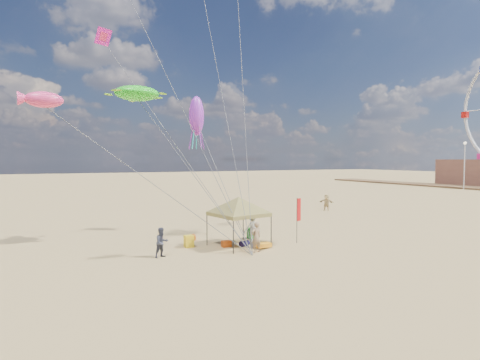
{
  "coord_description": "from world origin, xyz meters",
  "views": [
    {
      "loc": [
        -10.61,
        -18.19,
        5.24
      ],
      "look_at": [
        0.0,
        3.0,
        4.0
      ],
      "focal_mm": 29.81,
      "sensor_mm": 36.0,
      "label": 1
    }
  ],
  "objects_px": {
    "beach_cart": "(263,245)",
    "person_far_c": "(326,202)",
    "feather_flag": "(298,212)",
    "cooler_blue": "(253,231)",
    "person_near_c": "(252,227)",
    "canopy_tent": "(239,199)",
    "lamp_north": "(465,158)",
    "cooler_red": "(226,244)",
    "person_near_b": "(162,242)",
    "chair_green": "(252,233)",
    "person_near_a": "(256,237)",
    "chair_yellow": "(189,241)"
  },
  "relations": [
    {
      "from": "beach_cart",
      "to": "person_far_c",
      "type": "xyz_separation_m",
      "value": [
        14.32,
        12.01,
        0.65
      ]
    },
    {
      "from": "feather_flag",
      "to": "cooler_blue",
      "type": "bearing_deg",
      "value": 105.78
    },
    {
      "from": "person_far_c",
      "to": "beach_cart",
      "type": "bearing_deg",
      "value": -91.32
    },
    {
      "from": "person_near_c",
      "to": "canopy_tent",
      "type": "bearing_deg",
      "value": 28.25
    },
    {
      "from": "lamp_north",
      "to": "cooler_blue",
      "type": "bearing_deg",
      "value": -159.32
    },
    {
      "from": "feather_flag",
      "to": "cooler_red",
      "type": "bearing_deg",
      "value": 168.94
    },
    {
      "from": "cooler_blue",
      "to": "person_near_c",
      "type": "height_order",
      "value": "person_near_c"
    },
    {
      "from": "cooler_red",
      "to": "person_near_b",
      "type": "height_order",
      "value": "person_near_b"
    },
    {
      "from": "feather_flag",
      "to": "person_near_c",
      "type": "bearing_deg",
      "value": 148.2
    },
    {
      "from": "chair_green",
      "to": "person_near_c",
      "type": "bearing_deg",
      "value": -116.88
    },
    {
      "from": "cooler_blue",
      "to": "beach_cart",
      "type": "height_order",
      "value": "cooler_blue"
    },
    {
      "from": "canopy_tent",
      "to": "beach_cart",
      "type": "relative_size",
      "value": 6.12
    },
    {
      "from": "chair_green",
      "to": "person_near_c",
      "type": "xyz_separation_m",
      "value": [
        -0.48,
        -0.94,
        0.56
      ]
    },
    {
      "from": "person_near_c",
      "to": "person_far_c",
      "type": "bearing_deg",
      "value": -146.11
    },
    {
      "from": "chair_green",
      "to": "lamp_north",
      "type": "bearing_deg",
      "value": 21.73
    },
    {
      "from": "canopy_tent",
      "to": "lamp_north",
      "type": "distance_m",
      "value": 59.7
    },
    {
      "from": "feather_flag",
      "to": "cooler_red",
      "type": "height_order",
      "value": "feather_flag"
    },
    {
      "from": "beach_cart",
      "to": "lamp_north",
      "type": "bearing_deg",
      "value": 24.05
    },
    {
      "from": "cooler_blue",
      "to": "chair_green",
      "type": "height_order",
      "value": "chair_green"
    },
    {
      "from": "beach_cart",
      "to": "person_near_c",
      "type": "bearing_deg",
      "value": 80.78
    },
    {
      "from": "person_near_c",
      "to": "person_far_c",
      "type": "height_order",
      "value": "person_near_c"
    },
    {
      "from": "person_near_a",
      "to": "person_near_c",
      "type": "distance_m",
      "value": 2.87
    },
    {
      "from": "chair_yellow",
      "to": "person_near_a",
      "type": "relative_size",
      "value": 0.4
    },
    {
      "from": "canopy_tent",
      "to": "cooler_blue",
      "type": "distance_m",
      "value": 4.95
    },
    {
      "from": "cooler_blue",
      "to": "person_near_c",
      "type": "distance_m",
      "value": 2.84
    },
    {
      "from": "person_near_b",
      "to": "lamp_north",
      "type": "relative_size",
      "value": 0.19
    },
    {
      "from": "chair_yellow",
      "to": "person_near_a",
      "type": "bearing_deg",
      "value": -44.99
    },
    {
      "from": "chair_green",
      "to": "person_near_c",
      "type": "relative_size",
      "value": 0.38
    },
    {
      "from": "feather_flag",
      "to": "lamp_north",
      "type": "relative_size",
      "value": 0.34
    },
    {
      "from": "cooler_red",
      "to": "beach_cart",
      "type": "distance_m",
      "value": 2.22
    },
    {
      "from": "cooler_blue",
      "to": "lamp_north",
      "type": "height_order",
      "value": "lamp_north"
    },
    {
      "from": "person_near_c",
      "to": "person_near_a",
      "type": "bearing_deg",
      "value": 64.17
    },
    {
      "from": "person_near_c",
      "to": "lamp_north",
      "type": "xyz_separation_m",
      "value": [
        53.7,
        22.15,
        4.6
      ]
    },
    {
      "from": "feather_flag",
      "to": "cooler_blue",
      "type": "height_order",
      "value": "feather_flag"
    },
    {
      "from": "cooler_red",
      "to": "chair_yellow",
      "type": "distance_m",
      "value": 2.24
    },
    {
      "from": "feather_flag",
      "to": "cooler_blue",
      "type": "xyz_separation_m",
      "value": [
        -1.1,
        3.91,
        -1.72
      ]
    },
    {
      "from": "canopy_tent",
      "to": "chair_green",
      "type": "bearing_deg",
      "value": 43.29
    },
    {
      "from": "person_near_c",
      "to": "cooler_red",
      "type": "bearing_deg",
      "value": 14.94
    },
    {
      "from": "chair_green",
      "to": "chair_yellow",
      "type": "xyz_separation_m",
      "value": [
        -4.6,
        -0.61,
        0.0
      ]
    },
    {
      "from": "canopy_tent",
      "to": "chair_green",
      "type": "relative_size",
      "value": 7.87
    },
    {
      "from": "person_near_a",
      "to": "person_near_c",
      "type": "height_order",
      "value": "person_near_c"
    },
    {
      "from": "chair_green",
      "to": "beach_cart",
      "type": "relative_size",
      "value": 0.78
    },
    {
      "from": "lamp_north",
      "to": "chair_green",
      "type": "bearing_deg",
      "value": -158.27
    },
    {
      "from": "canopy_tent",
      "to": "lamp_north",
      "type": "height_order",
      "value": "lamp_north"
    },
    {
      "from": "canopy_tent",
      "to": "cooler_blue",
      "type": "relative_size",
      "value": 10.2
    },
    {
      "from": "beach_cart",
      "to": "person_near_a",
      "type": "distance_m",
      "value": 1.27
    },
    {
      "from": "beach_cart",
      "to": "person_near_b",
      "type": "relative_size",
      "value": 0.56
    },
    {
      "from": "cooler_blue",
      "to": "person_far_c",
      "type": "distance_m",
      "value": 14.81
    },
    {
      "from": "canopy_tent",
      "to": "chair_yellow",
      "type": "height_order",
      "value": "canopy_tent"
    },
    {
      "from": "beach_cart",
      "to": "person_far_c",
      "type": "bearing_deg",
      "value": 39.99
    }
  ]
}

